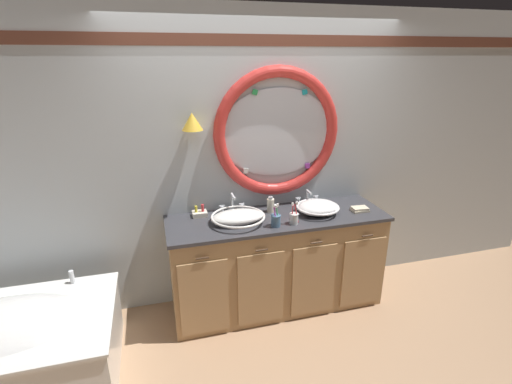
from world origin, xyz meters
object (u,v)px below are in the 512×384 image
at_px(toothbrush_holder_left, 276,220).
at_px(soap_dispenser, 271,205).
at_px(sink_basin_left, 238,217).
at_px(sink_basin_right, 318,207).
at_px(toothbrush_holder_right, 294,218).
at_px(folded_hand_towel, 360,209).
at_px(toiletry_basket, 200,213).
at_px(bathtub, 6,348).

height_order(toothbrush_holder_left, soap_dispenser, toothbrush_holder_left).
distance_m(sink_basin_left, soap_dispenser, 0.36).
xyz_separation_m(sink_basin_right, toothbrush_holder_right, (-0.28, -0.15, -0.01)).
relative_size(folded_hand_towel, toiletry_basket, 1.18).
xyz_separation_m(toothbrush_holder_right, soap_dispenser, (-0.11, 0.29, 0.01)).
distance_m(toothbrush_holder_left, toiletry_basket, 0.69).
distance_m(soap_dispenser, folded_hand_towel, 0.80).
bearing_deg(toiletry_basket, toothbrush_holder_right, -26.68).
height_order(folded_hand_towel, toiletry_basket, toiletry_basket).
height_order(sink_basin_left, soap_dispenser, soap_dispenser).
distance_m(sink_basin_right, toothbrush_holder_left, 0.46).
bearing_deg(sink_basin_left, toiletry_basket, 142.88).
height_order(toothbrush_holder_right, toiletry_basket, toothbrush_holder_right).
height_order(bathtub, toothbrush_holder_left, toothbrush_holder_left).
distance_m(bathtub, folded_hand_towel, 2.91).
bearing_deg(toothbrush_holder_right, sink_basin_left, 161.53).
relative_size(bathtub, sink_basin_right, 3.81).
distance_m(sink_basin_right, soap_dispenser, 0.42).
bearing_deg(toothbrush_holder_left, sink_basin_left, 151.11).
distance_m(sink_basin_left, folded_hand_towel, 1.11).
bearing_deg(toothbrush_holder_right, soap_dispenser, 110.74).
relative_size(soap_dispenser, toiletry_basket, 1.19).
xyz_separation_m(toothbrush_holder_right, toiletry_basket, (-0.73, 0.37, -0.03)).
height_order(sink_basin_right, toiletry_basket, sink_basin_right).
height_order(sink_basin_right, folded_hand_towel, sink_basin_right).
relative_size(sink_basin_right, toiletry_basket, 2.99).
bearing_deg(toiletry_basket, sink_basin_right, -12.32).
relative_size(sink_basin_right, toothbrush_holder_left, 1.91).
relative_size(bathtub, folded_hand_towel, 9.64).
relative_size(toothbrush_holder_left, toiletry_basket, 1.56).
bearing_deg(sink_basin_right, toothbrush_holder_left, -160.53).
xyz_separation_m(folded_hand_towel, toiletry_basket, (-1.40, 0.28, 0.01)).
height_order(sink_basin_left, sink_basin_right, sink_basin_right).
xyz_separation_m(sink_basin_right, toiletry_basket, (-1.01, 0.22, -0.03)).
relative_size(bathtub, toothbrush_holder_right, 7.39).
xyz_separation_m(soap_dispenser, folded_hand_towel, (0.78, -0.20, -0.05)).
relative_size(bathtub, toiletry_basket, 11.40).
bearing_deg(toothbrush_holder_left, soap_dispenser, 80.81).
bearing_deg(bathtub, sink_basin_left, 11.82).
distance_m(bathtub, soap_dispenser, 2.22).
bearing_deg(bathtub, folded_hand_towel, 6.19).
distance_m(toothbrush_holder_left, folded_hand_towel, 0.83).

